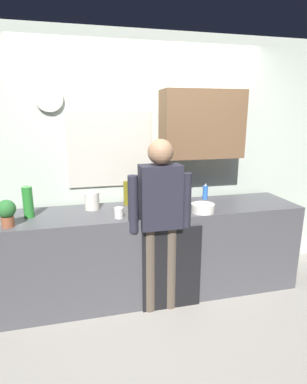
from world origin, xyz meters
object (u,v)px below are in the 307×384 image
Objects in this scene: person_at_sink at (160,213)px; dish_soap at (205,192)px; coffee_maker at (154,189)px; storage_canister at (92,201)px; bottle_red_vinegar at (158,203)px; bottle_clear_soda at (28,202)px; bottle_amber_beer at (159,200)px; potted_plant at (7,212)px; cup_white_mug at (119,213)px; bottle_olive_oil at (126,193)px; bottle_green_wine at (179,191)px; mixing_bowl at (203,208)px.

dish_soap is at bearing 25.73° from person_at_sink.
storage_canister is (-0.64, -0.08, -0.06)m from coffee_maker.
bottle_red_vinegar is 1.29× the size of storage_canister.
person_at_sink is (-0.07, -0.51, -0.10)m from coffee_maker.
coffee_maker is 1.94× the size of storage_canister.
bottle_clear_soda is 1.56× the size of dish_soap.
bottle_amber_beer reaches higher than bottle_red_vinegar.
potted_plant is at bearing -121.22° from bottle_clear_soda.
coffee_maker is 1.43× the size of potted_plant.
person_at_sink reaches higher than cup_white_mug.
bottle_olive_oil is 1.14× the size of bottle_red_vinegar.
bottle_amber_beer is 2.42× the size of cup_white_mug.
storage_canister is (-0.58, 0.32, -0.02)m from bottle_red_vinegar.
bottle_green_wine is 0.40m from dish_soap.
bottle_clear_soda reaches higher than bottle_red_vinegar.
bottle_amber_beer is (-0.03, -0.30, -0.03)m from coffee_maker.
coffee_maker is at bearing 43.65° from cup_white_mug.
coffee_maker reaches higher than dish_soap.
bottle_olive_oil is at bearing 20.56° from potted_plant.
coffee_maker reaches higher than bottle_amber_beer.
potted_plant is (-1.31, -0.11, 0.02)m from bottle_amber_beer.
bottle_amber_beer is 1.05× the size of bottle_red_vinegar.
bottle_clear_soda reaches higher than storage_canister.
dish_soap is at bearing -0.11° from coffee_maker.
coffee_maker is 0.27m from bottle_green_wine.
bottle_amber_beer is at bearing -5.40° from bottle_clear_soda.
bottle_clear_soda is at bearing 164.80° from cup_white_mug.
coffee_maker is 0.30m from bottle_olive_oil.
mixing_bowl is 0.47m from dish_soap.
storage_canister is at bearing -172.69° from coffee_maker.
coffee_maker is 0.21× the size of person_at_sink.
potted_plant reaches higher than cup_white_mug.
bottle_clear_soda is 0.58m from storage_canister.
bottle_olive_oil is at bearing 133.03° from bottle_amber_beer.
mixing_bowl is 1.71m from potted_plant.
person_at_sink reaches higher than coffee_maker.
bottle_green_wine is 0.37m from bottle_red_vinegar.
cup_white_mug is at bearing 149.85° from person_at_sink.
bottle_clear_soda is at bearing 171.69° from mixing_bowl.
mixing_bowl is at bearing -59.79° from bottle_green_wine.
bottle_green_wine reaches higher than bottle_olive_oil.
person_at_sink reaches higher than mixing_bowl.
bottle_clear_soda is (-1.42, -0.03, -0.01)m from bottle_green_wine.
bottle_clear_soda reaches higher than mixing_bowl.
storage_canister is (-0.22, 0.32, 0.04)m from cup_white_mug.
coffee_maker reaches higher than bottle_clear_soda.
bottle_clear_soda is 1.65× the size of storage_canister.
cup_white_mug is at bearing -108.38° from bottle_olive_oil.
potted_plant is at bearing -179.52° from cup_white_mug.
dish_soap is at bearing 22.12° from cup_white_mug.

